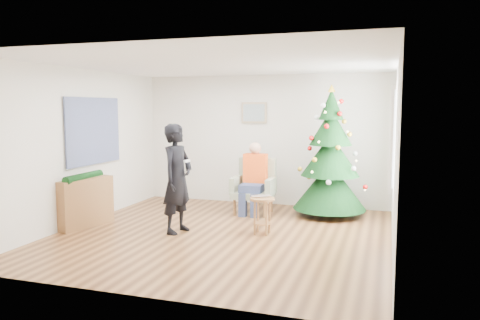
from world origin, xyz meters
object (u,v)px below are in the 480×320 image
(stool, at_px, (262,215))
(armchair, at_px, (254,193))
(standing_man, at_px, (177,179))
(christmas_tree, at_px, (330,157))
(console, at_px, (84,202))

(stool, bearing_deg, armchair, 110.95)
(armchair, xyz_separation_m, standing_man, (-0.77, -1.67, 0.48))
(armchair, distance_m, standing_man, 1.90)
(christmas_tree, height_order, standing_man, christmas_tree)
(stool, xyz_separation_m, armchair, (-0.52, 1.36, 0.08))
(stool, xyz_separation_m, standing_man, (-1.29, -0.31, 0.56))
(stool, height_order, armchair, armchair)
(stool, height_order, console, console)
(standing_man, relative_size, console, 1.71)
(christmas_tree, xyz_separation_m, standing_man, (-2.12, -1.89, -0.21))
(stool, distance_m, standing_man, 1.44)
(stool, height_order, standing_man, standing_man)
(standing_man, xyz_separation_m, console, (-1.62, -0.14, -0.45))
(stool, bearing_deg, console, -171.18)
(armchair, distance_m, console, 3.00)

